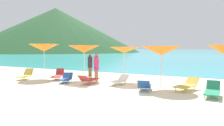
# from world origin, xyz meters

# --- Properties ---
(ground_plane) EXTENTS (50.00, 100.00, 0.30)m
(ground_plane) POSITION_xyz_m (0.00, 10.00, -0.15)
(ground_plane) COLOR beige
(ocean_water) EXTENTS (650.00, 440.00, 0.02)m
(ocean_water) POSITION_xyz_m (0.00, 227.16, 0.01)
(ocean_water) COLOR #38B7CC
(ocean_water) RESTS_ON ground_plane
(headland_hill) EXTENTS (98.34, 98.34, 25.75)m
(headland_hill) POSITION_xyz_m (-76.84, 84.86, 12.87)
(headland_hill) COLOR #235128
(headland_hill) RESTS_ON ground_plane
(umbrella_0) EXTENTS (2.27, 2.27, 2.41)m
(umbrella_0) POSITION_xyz_m (-5.64, 2.58, 2.14)
(umbrella_0) COLOR silver
(umbrella_0) RESTS_ON ground_plane
(umbrella_1) EXTENTS (2.25, 2.25, 2.30)m
(umbrella_1) POSITION_xyz_m (-2.60, 3.20, 2.05)
(umbrella_1) COLOR silver
(umbrella_1) RESTS_ON ground_plane
(umbrella_2) EXTENTS (1.95, 1.95, 2.19)m
(umbrella_2) POSITION_xyz_m (0.14, 3.71, 1.99)
(umbrella_2) COLOR silver
(umbrella_2) RESTS_ON ground_plane
(umbrella_3) EXTENTS (2.22, 2.22, 2.21)m
(umbrella_3) POSITION_xyz_m (2.76, 2.64, 1.96)
(umbrella_3) COLOR silver
(umbrella_3) RESTS_ON ground_plane
(lounge_chair_0) EXTENTS (1.13, 1.49, 0.54)m
(lounge_chair_0) POSITION_xyz_m (-2.80, 1.49, 0.25)
(lounge_chair_0) COLOR #1E478C
(lounge_chair_0) RESTS_ON ground_plane
(lounge_chair_1) EXTENTS (1.16, 1.82, 0.61)m
(lounge_chair_1) POSITION_xyz_m (4.15, 2.22, 0.28)
(lounge_chair_1) COLOR #D8BF4C
(lounge_chair_1) RESTS_ON ground_plane
(lounge_chair_2) EXTENTS (1.17, 1.59, 0.68)m
(lounge_chair_2) POSITION_xyz_m (-4.08, 2.23, 0.30)
(lounge_chair_2) COLOR #A53333
(lounge_chair_2) RESTS_ON ground_plane
(lounge_chair_3) EXTENTS (0.90, 1.54, 0.54)m
(lounge_chair_3) POSITION_xyz_m (0.46, 2.15, 0.25)
(lounge_chair_3) COLOR white
(lounge_chair_3) RESTS_ON ground_plane
(lounge_chair_4) EXTENTS (0.84, 1.44, 0.61)m
(lounge_chair_4) POSITION_xyz_m (2.30, 1.13, 0.27)
(lounge_chair_4) COLOR #1E478C
(lounge_chair_4) RESTS_ON ground_plane
(lounge_chair_5) EXTENTS (0.69, 1.63, 0.61)m
(lounge_chair_5) POSITION_xyz_m (-1.16, 1.49, 0.29)
(lounge_chair_5) COLOR #A53333
(lounge_chair_5) RESTS_ON ground_plane
(lounge_chair_6) EXTENTS (0.67, 1.57, 0.62)m
(lounge_chair_6) POSITION_xyz_m (5.28, 1.31, 0.26)
(lounge_chair_6) COLOR #268C66
(lounge_chair_6) RESTS_ON ground_plane
(lounge_chair_7) EXTENTS (1.05, 1.52, 0.67)m
(lounge_chair_7) POSITION_xyz_m (-6.13, 1.29, 0.30)
(lounge_chair_7) COLOR #D8BF4C
(lounge_chair_7) RESTS_ON ground_plane
(beachgoer_0) EXTENTS (0.33, 0.33, 1.78)m
(beachgoer_0) POSITION_xyz_m (-1.53, 3.00, 0.94)
(beachgoer_0) COLOR #A3704C
(beachgoer_0) RESTS_ON ground_plane
(beachgoer_1) EXTENTS (0.35, 0.35, 1.68)m
(beachgoer_1) POSITION_xyz_m (-2.99, 4.56, 0.88)
(beachgoer_1) COLOR brown
(beachgoer_1) RESTS_ON ground_plane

